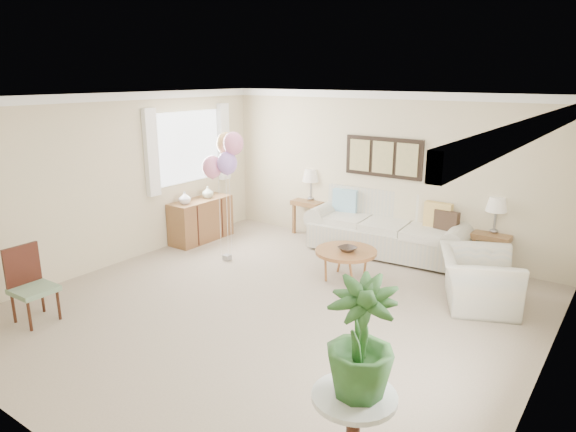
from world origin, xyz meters
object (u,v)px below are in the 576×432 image
at_px(balloon_cluster, 225,155).
at_px(coffee_table, 346,252).
at_px(accent_chair, 30,283).
at_px(armchair, 478,279).
at_px(sofa, 389,230).

bearing_deg(balloon_cluster, coffee_table, 11.20).
bearing_deg(accent_chair, armchair, 39.98).
distance_m(coffee_table, balloon_cluster, 2.33).
bearing_deg(accent_chair, sofa, 62.84).
distance_m(accent_chair, balloon_cluster, 3.18).
height_order(sofa, armchair, sofa).
bearing_deg(sofa, armchair, -33.95).
xyz_separation_m(coffee_table, balloon_cluster, (-1.92, -0.38, 1.27)).
distance_m(coffee_table, accent_chair, 4.08).
bearing_deg(coffee_table, accent_chair, -126.45).
height_order(coffee_table, armchair, armchair).
xyz_separation_m(coffee_table, accent_chair, (-2.42, -3.28, 0.07)).
distance_m(sofa, balloon_cluster, 2.94).
bearing_deg(sofa, coffee_table, -89.94).
height_order(sofa, balloon_cluster, balloon_cluster).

